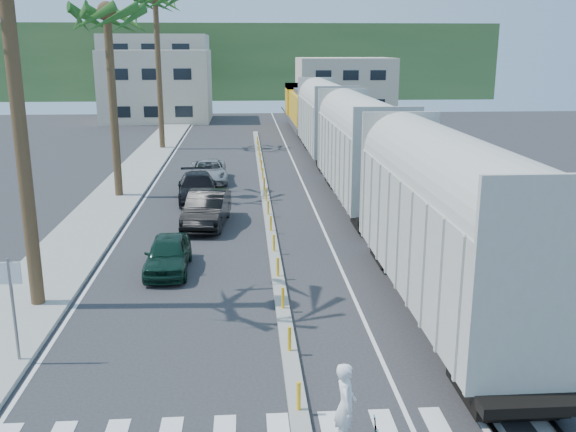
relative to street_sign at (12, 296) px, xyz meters
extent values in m
plane|color=#28282B|center=(7.30, -2.00, -1.97)|extent=(140.00, 140.00, 0.00)
cube|color=gray|center=(-1.20, 23.00, -1.90)|extent=(3.00, 90.00, 0.15)
cube|color=black|center=(11.58, 26.00, -1.94)|extent=(0.12, 100.00, 0.06)
cube|color=black|center=(13.02, 26.00, -1.94)|extent=(0.12, 100.00, 0.06)
cube|color=gray|center=(7.30, 18.00, -1.90)|extent=(0.45, 60.00, 0.15)
cylinder|color=yellow|center=(7.30, -3.00, -1.47)|extent=(0.10, 0.10, 0.70)
cylinder|color=yellow|center=(7.30, 0.00, -1.47)|extent=(0.10, 0.10, 0.70)
cylinder|color=yellow|center=(7.30, 3.00, -1.47)|extent=(0.10, 0.10, 0.70)
cylinder|color=yellow|center=(7.30, 6.00, -1.47)|extent=(0.10, 0.10, 0.70)
cylinder|color=yellow|center=(7.30, 9.00, -1.47)|extent=(0.10, 0.10, 0.70)
cylinder|color=yellow|center=(7.30, 12.00, -1.47)|extent=(0.10, 0.10, 0.70)
cylinder|color=yellow|center=(7.30, 15.00, -1.47)|extent=(0.10, 0.10, 0.70)
cylinder|color=yellow|center=(7.30, 18.00, -1.47)|extent=(0.10, 0.10, 0.70)
cylinder|color=yellow|center=(7.30, 21.00, -1.47)|extent=(0.10, 0.10, 0.70)
cylinder|color=yellow|center=(7.30, 24.00, -1.47)|extent=(0.10, 0.10, 0.70)
cylinder|color=yellow|center=(7.30, 27.00, -1.47)|extent=(0.10, 0.10, 0.70)
cylinder|color=yellow|center=(7.30, 30.00, -1.47)|extent=(0.10, 0.10, 0.70)
cylinder|color=yellow|center=(7.30, 33.00, -1.47)|extent=(0.10, 0.10, 0.70)
cylinder|color=yellow|center=(7.30, 36.00, -1.47)|extent=(0.10, 0.10, 0.70)
cylinder|color=yellow|center=(7.30, 39.00, -1.47)|extent=(0.10, 0.10, 0.70)
cube|color=silver|center=(0.50, 23.00, -1.97)|extent=(0.12, 90.00, 0.01)
cube|color=silver|center=(9.80, 23.00, -1.97)|extent=(0.12, 90.00, 0.01)
cube|color=#B0AEA2|center=(12.30, 2.30, 0.73)|extent=(3.00, 12.88, 3.40)
cylinder|color=#B0AEA2|center=(12.30, 2.30, 2.43)|extent=(2.90, 12.58, 2.90)
cube|color=black|center=(12.30, 2.30, -1.47)|extent=(2.60, 12.88, 1.00)
cube|color=#B0AEA2|center=(12.30, 17.30, 0.73)|extent=(3.00, 12.88, 3.40)
cylinder|color=#B0AEA2|center=(12.30, 17.30, 2.43)|extent=(2.90, 12.58, 2.90)
cube|color=black|center=(12.30, 17.30, -1.47)|extent=(2.60, 12.88, 1.00)
cube|color=#B0AEA2|center=(12.30, 32.30, 0.73)|extent=(3.00, 12.88, 3.40)
cylinder|color=#B0AEA2|center=(12.30, 32.30, 2.43)|extent=(2.90, 12.58, 2.90)
cube|color=black|center=(12.30, 32.30, -1.47)|extent=(2.60, 12.88, 1.00)
cube|color=#4C4C4F|center=(12.30, 48.30, -0.92)|extent=(3.00, 17.00, 0.50)
cube|color=gold|center=(12.30, 47.30, 0.63)|extent=(2.70, 12.24, 2.60)
cube|color=gold|center=(12.30, 54.08, 0.93)|extent=(3.00, 3.74, 3.20)
cube|color=black|center=(12.30, 48.30, -1.52)|extent=(2.60, 13.60, 0.90)
cylinder|color=brown|center=(-0.70, 4.00, 3.53)|extent=(0.44, 0.44, 11.00)
cylinder|color=brown|center=(-1.00, 20.00, 3.03)|extent=(0.44, 0.44, 10.00)
sphere|color=#1E4C17|center=(-1.00, 20.00, 8.18)|extent=(3.20, 3.20, 3.20)
cylinder|color=brown|center=(-0.70, 38.00, 4.03)|extent=(0.44, 0.44, 12.00)
cylinder|color=slate|center=(0.00, 0.00, -0.47)|extent=(0.08, 0.08, 3.00)
cube|color=silver|center=(0.00, 0.00, 0.63)|extent=(0.60, 0.04, 0.60)
cube|color=#BFAE98|center=(-3.70, 60.00, 2.03)|extent=(12.00, 10.00, 8.00)
cube|color=#BFAE98|center=(-5.70, 76.00, 3.03)|extent=(14.00, 12.00, 10.00)
cube|color=#BFAE98|center=(19.30, 68.00, 1.53)|extent=(12.00, 10.00, 7.00)
cube|color=#385628|center=(7.30, 98.00, 4.03)|extent=(80.00, 20.00, 12.00)
imported|color=black|center=(3.19, 7.24, -1.29)|extent=(1.65, 4.02, 1.36)
imported|color=black|center=(4.32, 13.64, -1.14)|extent=(2.76, 5.38, 1.66)
imported|color=black|center=(3.53, 18.79, -1.21)|extent=(3.04, 5.59, 1.51)
imported|color=#A0A2A4|center=(3.88, 24.10, -1.29)|extent=(2.90, 5.22, 1.37)
imported|color=white|center=(8.06, -5.00, -0.53)|extent=(0.70, 0.50, 1.78)
camera|label=1|loc=(6.14, -16.17, 6.30)|focal=40.00mm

